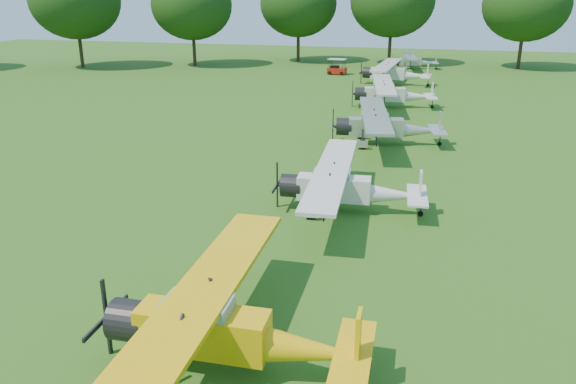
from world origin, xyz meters
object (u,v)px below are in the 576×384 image
Objects in this scene: aircraft_3 at (345,185)px; aircraft_5 at (391,92)px; aircraft_2 at (222,327)px; golf_cart at (337,69)px; aircraft_7 at (414,60)px; aircraft_6 at (393,72)px; aircraft_4 at (385,124)px.

aircraft_3 is 24.65m from aircraft_5.
aircraft_2 is 55.68m from golf_cart.
aircraft_2 is 62.75m from aircraft_7.
golf_cart is at bearing -146.45° from aircraft_7.
aircraft_7 is (1.40, 13.75, -0.30)m from aircraft_6.
aircraft_2 is 0.99× the size of aircraft_4.
aircraft_2 is at bearing -77.47° from golf_cart.
aircraft_6 reaches higher than aircraft_5.
aircraft_3 is at bearing -98.20° from aircraft_7.
aircraft_2 is 24.04m from aircraft_4.
aircraft_2 is at bearing -103.52° from aircraft_4.
aircraft_3 is at bearing -97.88° from aircraft_5.
aircraft_4 is 1.24× the size of aircraft_7.
aircraft_2 is 48.98m from aircraft_6.
aircraft_3 is at bearing -74.04° from golf_cart.
aircraft_7 is at bearing 80.68° from aircraft_4.
aircraft_5 reaches higher than golf_cart.
aircraft_2 reaches higher than aircraft_3.
golf_cart is (-8.50, -7.51, -0.45)m from aircraft_7.
aircraft_2 is at bearing -99.19° from aircraft_7.
aircraft_5 is at bearing -82.77° from aircraft_6.
aircraft_7 is 11.36m from golf_cart.
aircraft_5 is at bearing -61.63° from golf_cart.
aircraft_4 is (0.48, 12.14, 0.08)m from aircraft_3.
aircraft_3 is 44.15m from golf_cart.
aircraft_4 is 38.75m from aircraft_7.
aircraft_5 is at bearing -98.98° from aircraft_7.
aircraft_4 is at bearing -69.19° from golf_cart.
aircraft_5 is 1.22× the size of aircraft_7.
aircraft_7 is (-0.23, 38.75, -0.25)m from aircraft_4.
aircraft_2 is at bearing -86.94° from aircraft_6.
aircraft_3 is 12.14m from aircraft_4.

